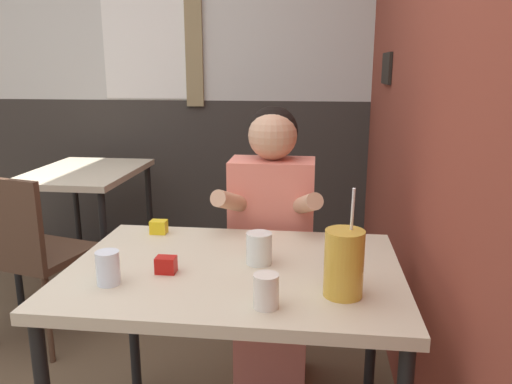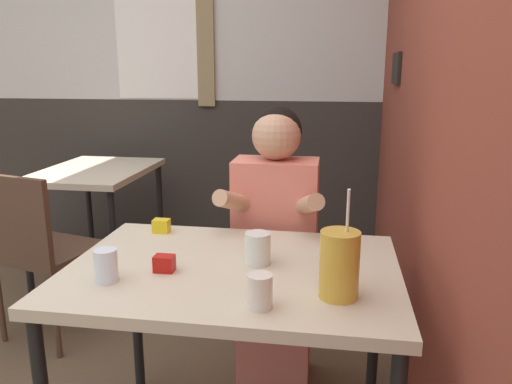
# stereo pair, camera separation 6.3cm
# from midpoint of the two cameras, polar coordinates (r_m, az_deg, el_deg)

# --- Properties ---
(brick_wall_right) EXTENTS (0.08, 4.35, 2.70)m
(brick_wall_right) POSITION_cam_midpoint_polar(r_m,az_deg,el_deg) (2.38, 18.56, 13.94)
(brick_wall_right) COLOR brown
(brick_wall_right) RESTS_ON ground_plane
(back_wall) EXTENTS (5.55, 0.09, 2.70)m
(back_wall) POSITION_cam_midpoint_polar(r_m,az_deg,el_deg) (3.68, -6.01, 14.42)
(back_wall) COLOR silver
(back_wall) RESTS_ON ground_plane
(main_table) EXTENTS (1.03, 0.74, 0.73)m
(main_table) POSITION_cam_midpoint_polar(r_m,az_deg,el_deg) (1.60, -1.51, -10.75)
(main_table) COLOR beige
(main_table) RESTS_ON ground_plane
(background_table) EXTENTS (0.61, 0.83, 0.73)m
(background_table) POSITION_cam_midpoint_polar(r_m,az_deg,el_deg) (3.23, -17.24, 1.03)
(background_table) COLOR beige
(background_table) RESTS_ON ground_plane
(chair_near_window) EXTENTS (0.49, 0.49, 0.86)m
(chair_near_window) POSITION_cam_midpoint_polar(r_m,az_deg,el_deg) (2.61, -23.02, -5.51)
(chair_near_window) COLOR #4C3323
(chair_near_window) RESTS_ON ground_plane
(person_seated) EXTENTS (0.42, 0.40, 1.18)m
(person_seated) POSITION_cam_midpoint_polar(r_m,az_deg,el_deg) (2.09, 3.08, -5.88)
(person_seated) COLOR #EA7F6B
(person_seated) RESTS_ON ground_plane
(cocktail_pitcher) EXTENTS (0.11, 0.11, 0.30)m
(cocktail_pitcher) POSITION_cam_midpoint_polar(r_m,az_deg,el_deg) (1.36, 10.83, -8.15)
(cocktail_pitcher) COLOR gold
(cocktail_pitcher) RESTS_ON main_table
(glass_near_pitcher) EXTENTS (0.07, 0.07, 0.10)m
(glass_near_pitcher) POSITION_cam_midpoint_polar(r_m,az_deg,el_deg) (1.50, -15.61, -8.11)
(glass_near_pitcher) COLOR silver
(glass_near_pitcher) RESTS_ON main_table
(glass_center) EXTENTS (0.08, 0.08, 0.10)m
(glass_center) POSITION_cam_midpoint_polar(r_m,az_deg,el_deg) (1.57, 1.34, -6.46)
(glass_center) COLOR silver
(glass_center) RESTS_ON main_table
(glass_far_side) EXTENTS (0.07, 0.07, 0.09)m
(glass_far_side) POSITION_cam_midpoint_polar(r_m,az_deg,el_deg) (1.30, 1.84, -11.27)
(glass_far_side) COLOR silver
(glass_far_side) RESTS_ON main_table
(condiment_ketchup) EXTENTS (0.06, 0.04, 0.05)m
(condiment_ketchup) POSITION_cam_midpoint_polar(r_m,az_deg,el_deg) (1.54, -9.29, -8.07)
(condiment_ketchup) COLOR #B7140F
(condiment_ketchup) RESTS_ON main_table
(condiment_mustard) EXTENTS (0.06, 0.04, 0.05)m
(condiment_mustard) POSITION_cam_midpoint_polar(r_m,az_deg,el_deg) (1.90, -9.83, -3.83)
(condiment_mustard) COLOR yellow
(condiment_mustard) RESTS_ON main_table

